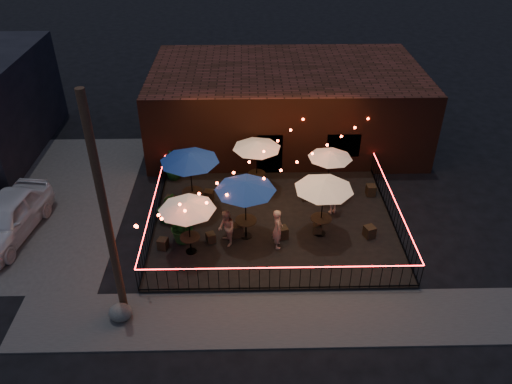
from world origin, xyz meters
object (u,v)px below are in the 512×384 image
cafe_table_5 (330,155)px  boulder (120,312)px  cafe_table_2 (245,187)px  cooler (185,212)px  cafe_table_4 (324,186)px  cafe_table_3 (257,145)px  utility_pole (105,214)px  cafe_table_1 (189,158)px  cafe_table_0 (187,206)px

cafe_table_5 → boulder: cafe_table_5 is taller
cafe_table_2 → cooler: size_ratio=2.78×
cafe_table_4 → cafe_table_5: cafe_table_4 is taller
cafe_table_3 → cafe_table_4: cafe_table_4 is taller
utility_pole → cafe_table_1: bearing=71.4°
cafe_table_2 → cafe_table_5: cafe_table_2 is taller
cafe_table_3 → cafe_table_5: bearing=-10.3°
cafe_table_4 → cooler: size_ratio=3.15×
cafe_table_3 → cooler: cafe_table_3 is taller
cafe_table_3 → cafe_table_5: 3.27m
cooler → cafe_table_5: bearing=29.7°
utility_pole → cooler: (1.66, 4.71, -3.37)m
cafe_table_1 → boulder: (-1.91, -6.26, -2.34)m
cafe_table_1 → cafe_table_5: size_ratio=1.14×
cafe_table_2 → cafe_table_5: bearing=39.8°
cafe_table_1 → cafe_table_2: 3.09m
cafe_table_0 → cafe_table_1: size_ratio=0.86×
cafe_table_0 → cafe_table_3: cafe_table_3 is taller
cafe_table_3 → cafe_table_0: bearing=-120.1°
cafe_table_5 → boulder: size_ratio=2.87×
cafe_table_4 → boulder: (-7.23, -4.30, -2.16)m
cafe_table_1 → cafe_table_3: size_ratio=1.09×
cooler → cafe_table_0: bearing=-66.3°
cafe_table_5 → cafe_table_0: bearing=-145.6°
utility_pole → cafe_table_5: utility_pole is taller
cafe_table_3 → boulder: size_ratio=3.01×
cafe_table_4 → utility_pole: bearing=-152.6°
utility_pole → cafe_table_0: 3.83m
cafe_table_4 → boulder: size_ratio=3.55×
cafe_table_0 → cafe_table_2: (2.15, 0.92, 0.24)m
boulder → cafe_table_0: bearing=57.8°
cafe_table_2 → cooler: (-2.57, 1.06, -1.93)m
cafe_table_4 → cooler: cafe_table_4 is taller
cafe_table_1 → cafe_table_3: bearing=30.0°
cafe_table_0 → cooler: cafe_table_0 is taller
utility_pole → cafe_table_4: 8.30m
cafe_table_0 → cafe_table_3: size_ratio=0.94×
utility_pole → cafe_table_0: (2.08, 2.73, -1.68)m
cafe_table_2 → cafe_table_1: bearing=138.2°
utility_pole → cafe_table_1: 6.17m
cafe_table_1 → cafe_table_4: bearing=-20.2°
utility_pole → cafe_table_2: utility_pole is taller
cafe_table_0 → cafe_table_5: size_ratio=0.98×
cooler → cafe_table_3: bearing=52.1°
utility_pole → boulder: size_ratio=9.50×
cafe_table_1 → cafe_table_2: bearing=-41.8°
cafe_table_2 → boulder: bearing=-135.1°
cafe_table_0 → cafe_table_4: size_ratio=0.79×
cafe_table_0 → cafe_table_1: bearing=93.0°
cooler → utility_pole: bearing=-97.7°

